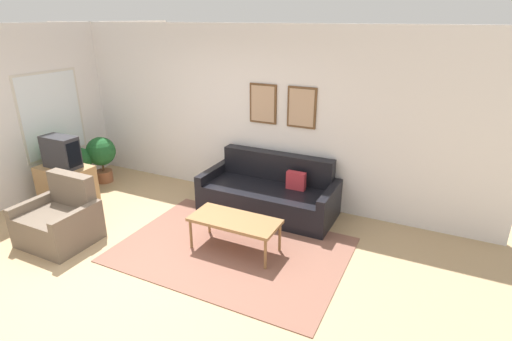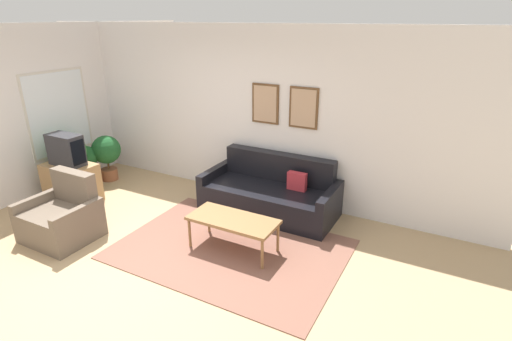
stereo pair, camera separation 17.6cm
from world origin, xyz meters
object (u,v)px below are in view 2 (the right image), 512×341
Objects in this scene: coffee_table at (233,221)px; couch at (271,194)px; tv at (66,150)px; potted_plant_tall at (68,154)px; armchair at (62,218)px.

couch is at bearing 92.93° from coffee_table.
tv reaches higher than coffee_table.
couch reaches higher than coffee_table.
coffee_table is 1.15× the size of potted_plant_tall.
armchair is 1.73m from potted_plant_tall.
couch is 1.79× the size of coffee_table.
armchair is at bearing -42.41° from potted_plant_tall.
armchair reaches higher than coffee_table.
armchair is (-2.11, -1.99, -0.00)m from couch.
armchair is at bearing -136.66° from couch.
coffee_table is at bearing 27.17° from armchair.
couch is 2.29× the size of armchair.
potted_plant_tall is at bearing -165.86° from couch.
couch is 3.25m from tv.
armchair is 0.90× the size of potted_plant_tall.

